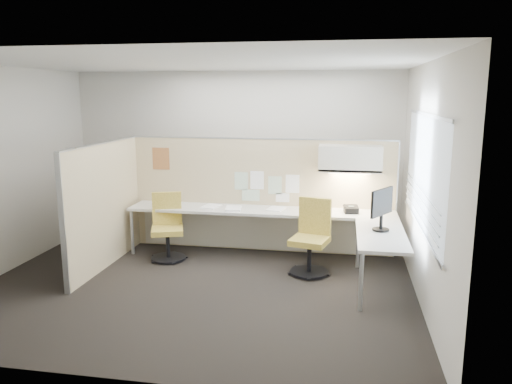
% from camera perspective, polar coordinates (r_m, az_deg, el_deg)
% --- Properties ---
extents(floor, '(5.50, 4.50, 0.01)m').
position_cam_1_polar(floor, '(6.64, -6.61, -10.44)').
color(floor, black).
rests_on(floor, ground).
extents(ceiling, '(5.50, 4.50, 0.01)m').
position_cam_1_polar(ceiling, '(6.19, -7.21, 14.54)').
color(ceiling, white).
rests_on(ceiling, wall_back).
extents(wall_back, '(5.50, 0.02, 2.80)m').
position_cam_1_polar(wall_back, '(8.42, -2.43, 4.13)').
color(wall_back, beige).
rests_on(wall_back, ground).
extents(wall_front, '(5.50, 0.02, 2.80)m').
position_cam_1_polar(wall_front, '(4.21, -15.84, -3.48)').
color(wall_front, beige).
rests_on(wall_front, ground).
extents(wall_right, '(0.02, 4.50, 2.80)m').
position_cam_1_polar(wall_right, '(6.07, 18.81, 0.77)').
color(wall_right, beige).
rests_on(wall_right, ground).
extents(window_pane, '(0.01, 2.80, 1.30)m').
position_cam_1_polar(window_pane, '(6.04, 18.67, 2.17)').
color(window_pane, '#A5B4C0').
rests_on(window_pane, wall_right).
extents(partition_back, '(4.10, 0.06, 1.75)m').
position_cam_1_polar(partition_back, '(7.77, 0.52, -0.39)').
color(partition_back, '#C4AF88').
rests_on(partition_back, floor).
extents(partition_left, '(0.06, 2.20, 1.75)m').
position_cam_1_polar(partition_left, '(7.38, -16.87, -1.50)').
color(partition_left, '#C4AF88').
rests_on(partition_left, floor).
extents(desk, '(4.00, 2.07, 0.73)m').
position_cam_1_polar(desk, '(7.32, 2.84, -3.32)').
color(desk, beige).
rests_on(desk, floor).
extents(overhead_bin, '(0.90, 0.36, 0.38)m').
position_cam_1_polar(overhead_bin, '(7.35, 10.71, 3.77)').
color(overhead_bin, beige).
rests_on(overhead_bin, partition_back).
extents(task_light_strip, '(0.60, 0.06, 0.02)m').
position_cam_1_polar(task_light_strip, '(7.38, 10.65, 2.16)').
color(task_light_strip, '#FFEABF').
rests_on(task_light_strip, overhead_bin).
extents(pinned_papers, '(1.01, 0.00, 0.47)m').
position_cam_1_polar(pinned_papers, '(7.69, 1.07, 0.69)').
color(pinned_papers, '#8CBF8C').
rests_on(pinned_papers, partition_back).
extents(poster, '(0.28, 0.00, 0.35)m').
position_cam_1_polar(poster, '(8.06, -10.82, 3.77)').
color(poster, orange).
rests_on(poster, partition_back).
extents(chair_left, '(0.58, 0.59, 0.97)m').
position_cam_1_polar(chair_left, '(7.55, -10.08, -4.19)').
color(chair_left, black).
rests_on(chair_left, floor).
extents(chair_right, '(0.57, 0.59, 1.01)m').
position_cam_1_polar(chair_right, '(6.89, 6.33, -5.41)').
color(chair_right, black).
rests_on(chair_right, floor).
extents(monitor, '(0.29, 0.45, 0.54)m').
position_cam_1_polar(monitor, '(6.44, 14.18, -1.65)').
color(monitor, black).
rests_on(monitor, desk).
extents(phone, '(0.23, 0.22, 0.12)m').
position_cam_1_polar(phone, '(7.37, 10.77, -1.97)').
color(phone, black).
rests_on(phone, desk).
extents(stapler, '(0.14, 0.06, 0.05)m').
position_cam_1_polar(stapler, '(7.52, 7.72, -1.81)').
color(stapler, black).
rests_on(stapler, desk).
extents(tape_dispenser, '(0.11, 0.09, 0.06)m').
position_cam_1_polar(tape_dispenser, '(7.38, 8.04, -2.04)').
color(tape_dispenser, black).
rests_on(tape_dispenser, desk).
extents(coat_hook, '(0.18, 0.44, 1.34)m').
position_cam_1_polar(coat_hook, '(6.64, -20.83, 1.66)').
color(coat_hook, silver).
rests_on(coat_hook, partition_left).
extents(paper_stack_0, '(0.24, 0.31, 0.03)m').
position_cam_1_polar(paper_stack_0, '(7.83, -9.63, -1.43)').
color(paper_stack_0, white).
rests_on(paper_stack_0, desk).
extents(paper_stack_1, '(0.29, 0.34, 0.02)m').
position_cam_1_polar(paper_stack_1, '(7.65, -5.17, -1.66)').
color(paper_stack_1, white).
rests_on(paper_stack_1, desk).
extents(paper_stack_2, '(0.27, 0.33, 0.03)m').
position_cam_1_polar(paper_stack_2, '(7.45, -2.60, -1.92)').
color(paper_stack_2, white).
rests_on(paper_stack_2, desk).
extents(paper_stack_3, '(0.29, 0.34, 0.02)m').
position_cam_1_polar(paper_stack_3, '(7.47, 2.30, -1.94)').
color(paper_stack_3, white).
rests_on(paper_stack_3, desk).
extents(paper_stack_4, '(0.25, 0.32, 0.03)m').
position_cam_1_polar(paper_stack_4, '(7.37, 6.62, -2.14)').
color(paper_stack_4, white).
rests_on(paper_stack_4, desk).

